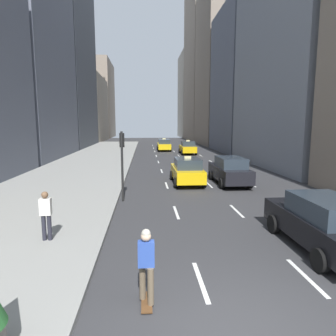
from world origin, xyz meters
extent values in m
plane|color=#333335|center=(0.00, 0.00, 0.00)|extent=(160.00, 160.00, 0.00)
cube|color=gray|center=(-7.00, 27.00, 0.07)|extent=(8.00, 66.00, 0.15)
cube|color=white|center=(-0.20, 2.00, 0.01)|extent=(0.12, 2.00, 0.01)
cube|color=white|center=(-0.20, 8.00, 0.01)|extent=(0.12, 2.00, 0.01)
cube|color=white|center=(-0.20, 14.00, 0.01)|extent=(0.12, 2.00, 0.01)
cube|color=white|center=(-0.20, 20.00, 0.01)|extent=(0.12, 2.00, 0.01)
cube|color=white|center=(-0.20, 26.00, 0.01)|extent=(0.12, 2.00, 0.01)
cube|color=white|center=(-0.20, 32.00, 0.01)|extent=(0.12, 2.00, 0.01)
cube|color=white|center=(-0.20, 38.00, 0.01)|extent=(0.12, 2.00, 0.01)
cube|color=white|center=(-0.20, 44.00, 0.01)|extent=(0.12, 2.00, 0.01)
cube|color=white|center=(-0.20, 50.00, 0.01)|extent=(0.12, 2.00, 0.01)
cube|color=white|center=(2.60, 2.00, 0.01)|extent=(0.12, 2.00, 0.01)
cube|color=white|center=(2.60, 8.00, 0.01)|extent=(0.12, 2.00, 0.01)
cube|color=white|center=(2.60, 14.00, 0.01)|extent=(0.12, 2.00, 0.01)
cube|color=white|center=(2.60, 20.00, 0.01)|extent=(0.12, 2.00, 0.01)
cube|color=white|center=(2.60, 26.00, 0.01)|extent=(0.12, 2.00, 0.01)
cube|color=white|center=(2.60, 32.00, 0.01)|extent=(0.12, 2.00, 0.01)
cube|color=white|center=(2.60, 38.00, 0.01)|extent=(0.12, 2.00, 0.01)
cube|color=white|center=(2.60, 44.00, 0.01)|extent=(0.12, 2.00, 0.01)
cube|color=white|center=(2.60, 50.00, 0.01)|extent=(0.12, 2.00, 0.01)
cube|color=white|center=(5.40, 8.00, 0.01)|extent=(0.12, 2.00, 0.01)
cube|color=white|center=(5.40, 14.00, 0.01)|extent=(0.12, 2.00, 0.01)
cube|color=white|center=(5.40, 20.00, 0.01)|extent=(0.12, 2.00, 0.01)
cube|color=white|center=(5.40, 26.00, 0.01)|extent=(0.12, 2.00, 0.01)
cube|color=white|center=(5.40, 32.00, 0.01)|extent=(0.12, 2.00, 0.01)
cube|color=white|center=(5.40, 38.00, 0.01)|extent=(0.12, 2.00, 0.01)
cube|color=white|center=(5.40, 44.00, 0.01)|extent=(0.12, 2.00, 0.01)
cube|color=white|center=(5.40, 50.00, 0.01)|extent=(0.12, 2.00, 0.01)
cube|color=slate|center=(-14.00, 30.57, 14.01)|extent=(6.00, 15.80, 28.02)
cube|color=#4C515B|center=(-14.00, 48.02, 18.21)|extent=(6.00, 17.75, 36.42)
cube|color=gray|center=(-14.00, 66.04, 7.21)|extent=(6.00, 17.26, 14.42)
cube|color=gray|center=(-14.00, 84.46, 10.68)|extent=(6.00, 17.90, 21.36)
cube|color=slate|center=(12.00, 37.49, 9.84)|extent=(6.00, 12.78, 19.68)
cube|color=gray|center=(12.00, 51.85, 14.24)|extent=(6.00, 14.63, 28.48)
cube|color=gray|center=(12.00, 68.49, 17.74)|extent=(6.00, 17.88, 35.47)
cube|color=gray|center=(12.00, 85.01, 12.02)|extent=(6.00, 14.70, 24.03)
cube|color=yellow|center=(4.00, 33.95, 0.71)|extent=(1.80, 4.40, 0.76)
cube|color=#28333D|center=(4.00, 33.68, 1.41)|extent=(1.58, 2.29, 0.64)
cube|color=#F2E599|center=(4.00, 33.68, 1.80)|extent=(0.44, 0.20, 0.14)
cylinder|color=black|center=(3.10, 35.31, 0.33)|extent=(0.22, 0.66, 0.66)
cylinder|color=black|center=(4.90, 35.31, 0.33)|extent=(0.22, 0.66, 0.66)
cylinder|color=black|center=(3.10, 32.58, 0.33)|extent=(0.22, 0.66, 0.66)
cylinder|color=black|center=(4.90, 32.58, 0.33)|extent=(0.22, 0.66, 0.66)
cube|color=yellow|center=(1.20, 38.94, 0.71)|extent=(1.80, 4.40, 0.76)
cube|color=#28333D|center=(1.20, 38.67, 1.41)|extent=(1.58, 2.29, 0.64)
cube|color=#F2E599|center=(1.20, 38.67, 1.80)|extent=(0.44, 0.20, 0.14)
cylinder|color=black|center=(0.30, 40.30, 0.33)|extent=(0.22, 0.66, 0.66)
cylinder|color=black|center=(2.10, 40.30, 0.33)|extent=(0.22, 0.66, 0.66)
cylinder|color=black|center=(0.30, 37.57, 0.33)|extent=(0.22, 0.66, 0.66)
cylinder|color=black|center=(2.10, 37.57, 0.33)|extent=(0.22, 0.66, 0.66)
cube|color=yellow|center=(1.20, 14.53, 0.71)|extent=(1.80, 4.40, 0.76)
cube|color=#28333D|center=(1.20, 14.26, 1.41)|extent=(1.58, 2.29, 0.64)
cube|color=#F2E599|center=(1.20, 14.26, 1.80)|extent=(0.44, 0.20, 0.14)
cylinder|color=black|center=(0.30, 15.89, 0.33)|extent=(0.22, 0.66, 0.66)
cylinder|color=black|center=(2.10, 15.89, 0.33)|extent=(0.22, 0.66, 0.66)
cylinder|color=black|center=(0.30, 13.16, 0.33)|extent=(0.22, 0.66, 0.66)
cylinder|color=black|center=(2.10, 13.16, 0.33)|extent=(0.22, 0.66, 0.66)
cube|color=black|center=(4.00, 14.24, 0.75)|extent=(1.80, 4.86, 0.84)
cube|color=#28333D|center=(4.00, 13.94, 1.49)|extent=(1.58, 2.53, 0.64)
cylinder|color=black|center=(3.10, 15.74, 0.33)|extent=(0.22, 0.66, 0.66)
cylinder|color=black|center=(4.90, 15.74, 0.33)|extent=(0.22, 0.66, 0.66)
cylinder|color=black|center=(3.10, 12.73, 0.33)|extent=(0.22, 0.66, 0.66)
cylinder|color=black|center=(4.90, 12.73, 0.33)|extent=(0.22, 0.66, 0.66)
cube|color=black|center=(4.00, 3.71, 0.71)|extent=(1.80, 4.77, 0.77)
cube|color=#28333D|center=(4.00, 3.42, 1.42)|extent=(1.58, 2.48, 0.64)
cylinder|color=black|center=(3.10, 5.19, 0.33)|extent=(0.22, 0.66, 0.66)
cylinder|color=black|center=(4.90, 5.19, 0.33)|extent=(0.22, 0.66, 0.66)
cylinder|color=black|center=(3.10, 2.23, 0.33)|extent=(0.22, 0.66, 0.66)
cube|color=brown|center=(-1.58, 1.13, 0.05)|extent=(0.24, 0.80, 0.03)
cylinder|color=black|center=(-1.58, 1.41, 0.03)|extent=(0.18, 0.05, 0.05)
cylinder|color=black|center=(-1.58, 0.85, 0.03)|extent=(0.18, 0.05, 0.05)
cylinder|color=brown|center=(-1.67, 1.25, 0.48)|extent=(0.14, 0.14, 0.84)
cylinder|color=brown|center=(-1.49, 1.01, 0.48)|extent=(0.14, 0.14, 0.84)
cube|color=#2D4CA5|center=(-1.58, 1.13, 1.19)|extent=(0.36, 0.22, 0.56)
sphere|color=beige|center=(-1.58, 1.13, 1.58)|extent=(0.22, 0.22, 0.22)
sphere|color=#B2AD9E|center=(-1.58, 1.13, 1.65)|extent=(0.20, 0.20, 0.20)
cylinder|color=#23232D|center=(-4.94, 4.73, 0.58)|extent=(0.14, 0.14, 0.86)
cylinder|color=#23232D|center=(-4.76, 4.73, 0.58)|extent=(0.14, 0.14, 0.86)
cube|color=silver|center=(-4.85, 4.73, 1.29)|extent=(0.36, 0.22, 0.56)
sphere|color=brown|center=(-4.85, 4.73, 1.69)|extent=(0.22, 0.22, 0.22)
cylinder|color=black|center=(-2.75, 10.20, 1.80)|extent=(0.12, 0.12, 3.60)
cube|color=black|center=(-2.75, 10.38, 3.15)|extent=(0.24, 0.20, 0.72)
sphere|color=red|center=(-2.75, 10.49, 3.38)|extent=(0.14, 0.14, 0.14)
sphere|color=#4C3F14|center=(-2.75, 10.49, 3.15)|extent=(0.14, 0.14, 0.14)
sphere|color=#198C2D|center=(-2.75, 10.49, 2.92)|extent=(0.14, 0.14, 0.14)
camera|label=1|loc=(-1.57, -5.05, 3.99)|focal=32.00mm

